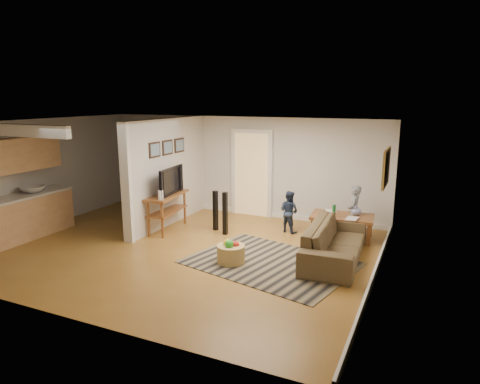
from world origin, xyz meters
name	(u,v)px	position (x,y,z in m)	size (l,w,h in m)	color
ground	(181,249)	(0.00, 0.00, 0.00)	(7.50, 7.50, 0.00)	brown
room_shell	(147,170)	(-1.07, 0.43, 1.46)	(7.54, 6.02, 2.52)	silver
area_rug	(270,263)	(1.90, 0.02, 0.01)	(2.86, 2.09, 0.01)	black
sofa	(334,259)	(2.93, 0.70, 0.00)	(2.36, 0.92, 0.69)	#4B3B25
coffee_table	(343,220)	(2.82, 2.01, 0.40)	(1.36, 0.87, 0.77)	brown
tv_console	(167,197)	(-0.93, 0.96, 0.76)	(0.66, 1.38, 1.15)	brown
speaker_left	(225,213)	(0.40, 1.20, 0.48)	(0.10, 0.10, 0.96)	black
speaker_right	(215,211)	(0.06, 1.40, 0.46)	(0.09, 0.09, 0.92)	black
toy_basket	(231,253)	(1.24, -0.26, 0.19)	(0.51, 0.51, 0.46)	#A08045
child	(352,236)	(3.00, 2.22, 0.00)	(0.41, 0.27, 1.13)	gray
toddler	(288,232)	(1.62, 1.95, 0.00)	(0.46, 0.36, 0.95)	#202B43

